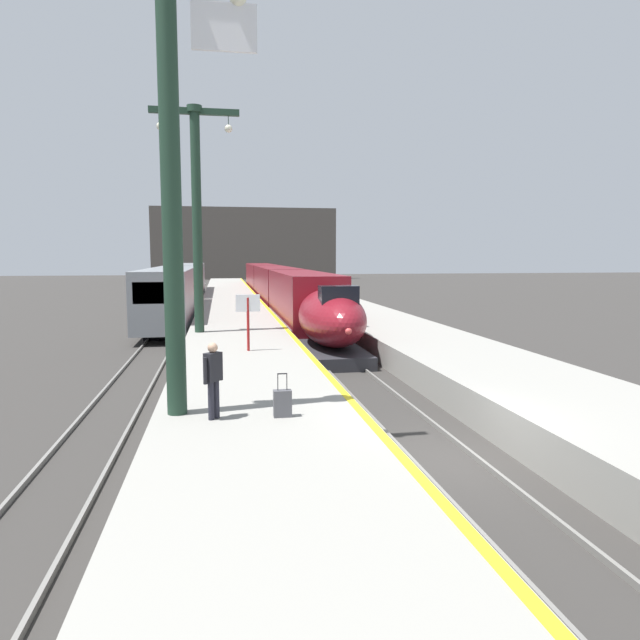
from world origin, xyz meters
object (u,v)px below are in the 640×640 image
Objects in this scene: highspeed_train_main at (278,286)px; passenger_near_edge at (213,374)px; station_column_mid at (196,200)px; rolling_suitcase at (282,403)px; regional_train_adjacent at (181,286)px; station_column_near at (172,139)px; departure_info_board at (248,311)px.

highspeed_train_main reaches higher than passenger_near_edge.
station_column_mid is 15.99m from rolling_suitcase.
regional_train_adjacent is 3.67× the size of station_column_near.
regional_train_adjacent reaches higher than rolling_suitcase.
passenger_near_edge is (0.77, -0.57, -5.06)m from station_column_near.
rolling_suitcase is (-3.58, -37.06, -0.60)m from highspeed_train_main.
station_column_near is at bearing 143.27° from passenger_near_edge.
station_column_near reaches higher than regional_train_adjacent.
regional_train_adjacent is at bearing -168.27° from highspeed_train_main.
rolling_suitcase is at bearing -87.98° from departure_info_board.
highspeed_train_main is at bearing 80.87° from station_column_near.
departure_info_board reaches higher than passenger_near_edge.
rolling_suitcase is at bearing -82.72° from regional_train_adjacent.
highspeed_train_main is 8.27m from regional_train_adjacent.
station_column_mid is (-5.90, -22.33, 5.19)m from highspeed_train_main.
highspeed_train_main is 26.95× the size of departure_info_board.
departure_info_board reaches higher than rolling_suitcase.
passenger_near_edge is at bearing -36.73° from station_column_near.
highspeed_train_main is at bearing 82.08° from departure_info_board.
rolling_suitcase is 9.11m from departure_info_board.
passenger_near_edge is at bearing -86.78° from station_column_mid.
highspeed_train_main reaches higher than rolling_suitcase.
departure_info_board is at bearing -97.92° from highspeed_train_main.
station_column_mid is 15.52m from passenger_near_edge.
departure_info_board is at bearing 92.02° from rolling_suitcase.
station_column_mid is at bearing 109.32° from departure_info_board.
rolling_suitcase is at bearing -95.52° from highspeed_train_main.
highspeed_train_main is 37.32m from passenger_near_edge.
station_column_mid is 7.59m from departure_info_board.
highspeed_train_main is at bearing 84.48° from rolling_suitcase.
highspeed_train_main is at bearing 11.73° from regional_train_adjacent.
station_column_near is 5.89× the size of passenger_near_edge.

